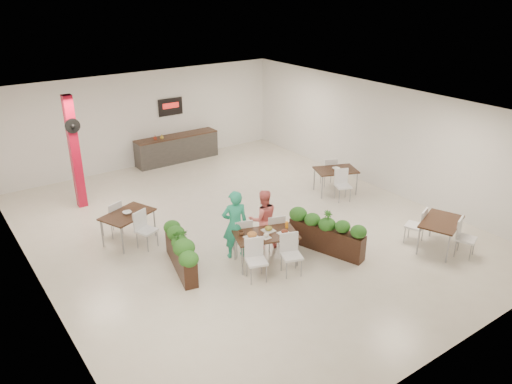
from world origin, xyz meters
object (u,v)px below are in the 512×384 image
planter_left (180,249)px  side_table_c (441,226)px  side_table_a (128,218)px  planter_right (327,232)px  main_table (265,238)px  diner_man (235,224)px  diner_woman (263,219)px  service_counter (177,148)px  side_table_b (336,173)px  red_column (75,151)px

planter_left → side_table_c: 6.13m
side_table_a → side_table_c: 7.53m
planter_left → planter_right: (3.19, -1.28, -0.00)m
planter_right → side_table_c: (2.27, -1.49, 0.12)m
main_table → side_table_a: 3.51m
main_table → side_table_a: bearing=127.3°
diner_man → side_table_c: 4.88m
planter_left → planter_right: 3.44m
main_table → diner_woman: bearing=57.8°
main_table → diner_man: diner_man is taller
service_counter → side_table_c: 9.57m
service_counter → side_table_c: size_ratio=1.80×
service_counter → diner_woman: (-1.16, -6.78, 0.25)m
diner_woman → main_table: bearing=76.5°
service_counter → diner_woman: size_ratio=2.03×
diner_woman → side_table_b: (3.74, 1.43, -0.11)m
main_table → planter_left: bearing=151.9°
main_table → planter_left: planter_left is taller
diner_man → side_table_c: diner_man is taller
planter_left → service_counter: bearing=63.6°
side_table_a → main_table: bearing=-75.2°
diner_woman → side_table_a: bearing=-21.5°
main_table → side_table_a: same height
side_table_b → red_column: bearing=174.0°
planter_right → side_table_a: planter_right is taller
planter_left → diner_woman: bearing=-6.7°
side_table_a → side_table_b: 6.32m
main_table → planter_right: size_ratio=1.00×
planter_left → red_column: bearing=99.1°
main_table → diner_man: bearing=120.9°
diner_woman → side_table_a: size_ratio=0.89×
main_table → diner_man: size_ratio=1.16×
diner_man → side_table_a: size_ratio=1.00×
planter_left → side_table_a: (-0.44, 1.90, 0.13)m
service_counter → side_table_a: bearing=-128.5°
diner_man → planter_left: 1.35m
service_counter → diner_woman: bearing=-99.7°
side_table_a → diner_man: bearing=-73.4°
red_column → planter_right: (3.94, -5.96, -1.14)m
diner_man → planter_left: size_ratio=0.90×
main_table → diner_man: 0.78m
main_table → planter_right: bearing=-14.4°
diner_man → planter_right: bearing=170.0°
red_column → side_table_b: 7.52m
diner_woman → planter_left: (-2.09, 0.24, -0.24)m
side_table_c → planter_right: bearing=125.6°
diner_man → side_table_a: bearing=-32.2°
planter_left → main_table: bearing=-28.1°
side_table_a → side_table_b: size_ratio=1.00×
service_counter → diner_woman: 6.89m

